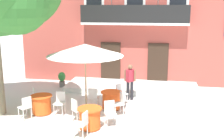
# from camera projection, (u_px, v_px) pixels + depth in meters

# --- Properties ---
(ground_plane) EXTENTS (120.00, 120.00, 0.00)m
(ground_plane) POSITION_uv_depth(u_px,v_px,m) (99.00, 116.00, 11.04)
(ground_plane) COLOR silver
(building_facade) EXTENTS (13.00, 5.09, 7.50)m
(building_facade) POSITION_uv_depth(u_px,v_px,m) (138.00, 15.00, 16.78)
(building_facade) COLOR #B24C42
(building_facade) RESTS_ON ground
(entrance_step_platform) EXTENTS (6.75, 2.27, 0.25)m
(entrance_step_platform) POSITION_uv_depth(u_px,v_px,m) (131.00, 87.00, 14.58)
(entrance_step_platform) COLOR silver
(entrance_step_platform) RESTS_ON ground
(cafe_table_near_tree) EXTENTS (0.86, 0.86, 0.76)m
(cafe_table_near_tree) POSITION_uv_depth(u_px,v_px,m) (42.00, 104.00, 11.21)
(cafe_table_near_tree) COLOR #EA561E
(cafe_table_near_tree) RESTS_ON ground
(cafe_chair_near_tree_0) EXTENTS (0.55, 0.55, 0.91)m
(cafe_chair_near_tree_0) POSITION_uv_depth(u_px,v_px,m) (37.00, 96.00, 11.82)
(cafe_chair_near_tree_0) COLOR silver
(cafe_chair_near_tree_0) RESTS_ON ground
(cafe_chair_near_tree_1) EXTENTS (0.55, 0.55, 0.91)m
(cafe_chair_near_tree_1) POSITION_uv_depth(u_px,v_px,m) (26.00, 106.00, 10.59)
(cafe_chair_near_tree_1) COLOR silver
(cafe_chair_near_tree_1) RESTS_ON ground
(cafe_chair_near_tree_2) EXTENTS (0.40, 0.40, 0.91)m
(cafe_chair_near_tree_2) POSITION_uv_depth(u_px,v_px,m) (60.00, 101.00, 11.13)
(cafe_chair_near_tree_2) COLOR silver
(cafe_chair_near_tree_2) RESTS_ON ground
(cafe_table_middle) EXTENTS (0.86, 0.86, 0.76)m
(cafe_table_middle) POSITION_uv_depth(u_px,v_px,m) (90.00, 118.00, 9.82)
(cafe_table_middle) COLOR #EA561E
(cafe_table_middle) RESTS_ON ground
(cafe_chair_middle_0) EXTENTS (0.47, 0.47, 0.91)m
(cafe_chair_middle_0) POSITION_uv_depth(u_px,v_px,m) (82.00, 123.00, 9.08)
(cafe_chair_middle_0) COLOR silver
(cafe_chair_middle_0) RESTS_ON ground
(cafe_chair_middle_1) EXTENTS (0.53, 0.53, 0.91)m
(cafe_chair_middle_1) POSITION_uv_depth(u_px,v_px,m) (110.00, 112.00, 10.05)
(cafe_chair_middle_1) COLOR silver
(cafe_chair_middle_1) RESTS_ON ground
(cafe_chair_middle_2) EXTENTS (0.56, 0.56, 0.91)m
(cafe_chair_middle_2) POSITION_uv_depth(u_px,v_px,m) (77.00, 109.00, 10.32)
(cafe_chair_middle_2) COLOR silver
(cafe_chair_middle_2) RESTS_ON ground
(cafe_table_front) EXTENTS (0.86, 0.86, 0.76)m
(cafe_table_front) POSITION_uv_depth(u_px,v_px,m) (111.00, 100.00, 11.72)
(cafe_table_front) COLOR #EA561E
(cafe_table_front) RESTS_ON ground
(cafe_chair_front_0) EXTENTS (0.54, 0.54, 0.91)m
(cafe_chair_front_0) POSITION_uv_depth(u_px,v_px,m) (121.00, 92.00, 12.30)
(cafe_chair_front_0) COLOR silver
(cafe_chair_front_0) RESTS_ON ground
(cafe_chair_front_1) EXTENTS (0.40, 0.40, 0.91)m
(cafe_chair_front_1) POSITION_uv_depth(u_px,v_px,m) (93.00, 96.00, 11.75)
(cafe_chair_front_1) COLOR silver
(cafe_chair_front_1) RESTS_ON ground
(cafe_chair_front_2) EXTENTS (0.55, 0.55, 0.91)m
(cafe_chair_front_2) POSITION_uv_depth(u_px,v_px,m) (120.00, 102.00, 11.03)
(cafe_chair_front_2) COLOR silver
(cafe_chair_front_2) RESTS_ON ground
(cafe_umbrella) EXTENTS (2.90, 2.90, 2.85)m
(cafe_umbrella) POSITION_uv_depth(u_px,v_px,m) (85.00, 50.00, 10.51)
(cafe_umbrella) COLOR #997A56
(cafe_umbrella) RESTS_ON ground
(ground_planter_left) EXTENTS (0.39, 0.39, 0.81)m
(ground_planter_left) POSITION_uv_depth(u_px,v_px,m) (62.00, 79.00, 14.98)
(ground_planter_left) COLOR slate
(ground_planter_left) RESTS_ON ground
(pedestrian_near_entrance) EXTENTS (0.53, 0.40, 1.66)m
(pedestrian_near_entrance) POSITION_uv_depth(u_px,v_px,m) (130.00, 80.00, 12.77)
(pedestrian_near_entrance) COLOR #232328
(pedestrian_near_entrance) RESTS_ON ground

